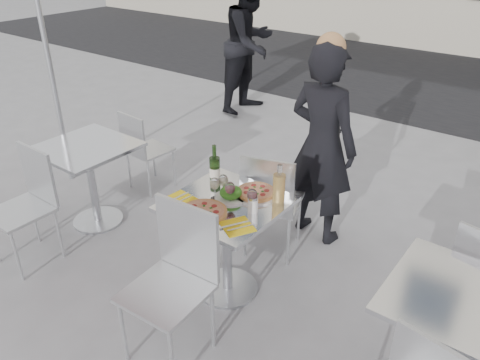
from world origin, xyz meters
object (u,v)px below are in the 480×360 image
Objects in this scene: side_chair_lnear at (29,197)px; wineglass_white_a at (215,184)px; chair_near at (176,271)px; pizza_near at (204,212)px; pedestrian_a at (250,43)px; wine_bottle at (215,169)px; side_table_left at (90,168)px; pizza_far at (256,193)px; chair_far at (270,198)px; woman_diner at (322,146)px; main_table at (227,228)px; sugar_shaker at (253,204)px; napkin_right at (237,226)px; napkin_left at (179,199)px; side_chair_lfar at (142,145)px; wineglass_red_a at (230,189)px; wineglass_red_b at (252,196)px; wineglass_white_b at (223,181)px; side_table_right at (455,329)px; carafe at (279,189)px; salad_plate at (231,193)px.

side_chair_lnear is 5.77× the size of wineglass_white_a.
pizza_near is at bearing 102.21° from chair_near.
pedestrian_a is 6.46× the size of wine_bottle.
side_table_left is 1.63m from pizza_far.
chair_far is at bearing 58.65° from wine_bottle.
woman_diner reaches higher than pizza_far.
sugar_shaker is at bearing 2.61° from main_table.
side_chair_lnear is 3.71× the size of napkin_right.
wine_bottle is at bearing 6.79° from side_table_left.
chair_far is 0.77m from napkin_left.
sugar_shaker is 0.51m from napkin_left.
chair_far is at bearing 178.96° from side_chair_lfar.
wineglass_red_a is 1.00× the size of wineglass_red_b.
chair_far is 3.50m from pedestrian_a.
wineglass_white_b reaches higher than sugar_shaker.
napkin_right reaches higher than side_table_right.
chair_far is at bearing 106.25° from pizza_far.
sugar_shaker is (-0.08, -0.17, -0.06)m from carafe.
carafe is 0.19m from wineglass_red_b.
main_table is 0.92× the size of side_chair_lfar.
woman_diner is 10.49× the size of wineglass_red_b.
sugar_shaker is (1.71, 0.01, 0.26)m from side_table_left.
main_table is 0.83× the size of side_chair_lnear.
woman_diner reaches higher than side_chair_lnear.
chair_near is 0.51× the size of pedestrian_a.
side_table_left is at bearing 179.50° from wineglass_white_a.
chair_near is 3.23× the size of pizza_near.
wineglass_red_a is 0.30m from napkin_right.
side_chair_lfar is 3.35× the size of napkin_right.
carafe reaches higher than napkin_left.
main_table is at bearing 88.89° from woman_diner.
chair_far reaches higher than sugar_shaker.
carafe is 0.39m from napkin_right.
chair_near is at bearing -74.26° from pizza_near.
main_table is 1.58m from side_chair_lnear.
salad_plate is 2.06× the size of sugar_shaker.
carafe reaches higher than side_chair_lnear.
side_chair_lnear is at bearing -149.55° from wine_bottle.
salad_plate reaches higher than napkin_right.
wineglass_white_a is at bearing -132.12° from pizza_far.
pizza_far is 1.93× the size of wineglass_white_a.
chair_far and wineglass_red_b have the same top height.
side_chair_lnear reaches higher than napkin_right.
salad_plate is (1.49, 0.06, 0.25)m from side_table_left.
napkin_right is (0.32, -0.17, -0.11)m from wineglass_white_a.
carafe is at bearing 63.89° from sugar_shaker.
wine_bottle is (-1.72, 0.15, 0.32)m from side_table_right.
woman_diner reaches higher than side_table_left.
wineglass_white_b is (-0.06, 0.00, 0.07)m from salad_plate.
woman_diner is 5.46× the size of pizza_near.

